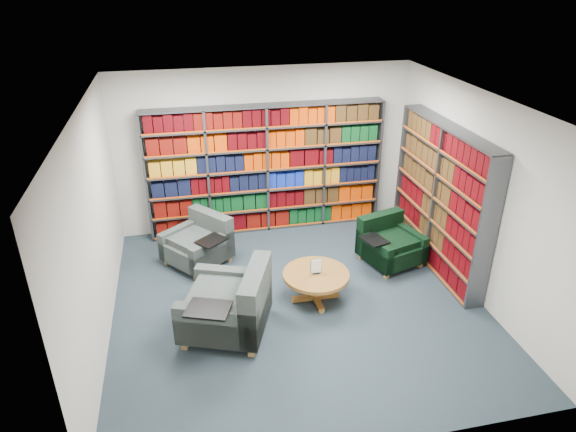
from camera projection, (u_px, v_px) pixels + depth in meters
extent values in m
cube|color=#1C272E|center=(297.00, 302.00, 7.20)|extent=(5.00, 5.00, 0.01)
cube|color=white|center=(299.00, 103.00, 5.95)|extent=(5.00, 5.00, 0.01)
cube|color=beige|center=(264.00, 150.00, 8.77)|extent=(5.00, 0.01, 2.80)
cube|color=beige|center=(365.00, 336.00, 4.38)|extent=(5.00, 0.01, 2.80)
cube|color=beige|center=(93.00, 231.00, 6.10)|extent=(0.01, 5.00, 2.80)
cube|color=beige|center=(475.00, 195.00, 7.05)|extent=(0.01, 5.00, 2.80)
cube|color=#47494F|center=(266.00, 169.00, 8.76)|extent=(4.00, 0.28, 2.20)
cube|color=silver|center=(265.00, 167.00, 8.87)|extent=(4.00, 0.02, 2.20)
cube|color=#D84C0A|center=(268.00, 172.00, 8.64)|extent=(4.00, 0.01, 2.20)
cube|color=#5B0A04|center=(267.00, 218.00, 9.17)|extent=(3.88, 0.21, 0.29)
cube|color=#5B0A04|center=(267.00, 199.00, 9.00)|extent=(3.88, 0.21, 0.29)
cube|color=black|center=(267.00, 180.00, 8.84)|extent=(3.88, 0.21, 0.29)
cube|color=#BA7B13|center=(266.00, 160.00, 8.68)|extent=(3.88, 0.21, 0.29)
cube|color=#5B0A04|center=(266.00, 139.00, 8.52)|extent=(3.88, 0.21, 0.29)
cube|color=#3F0105|center=(265.00, 117.00, 8.35)|extent=(3.88, 0.21, 0.29)
cube|color=#47494F|center=(440.00, 198.00, 7.68)|extent=(0.28, 2.50, 2.20)
cube|color=silver|center=(448.00, 198.00, 7.70)|extent=(0.02, 2.50, 2.20)
cube|color=#D84C0A|center=(432.00, 199.00, 7.65)|extent=(0.02, 2.50, 2.20)
cube|color=#35210C|center=(433.00, 252.00, 8.09)|extent=(0.21, 2.38, 0.29)
cube|color=#3F0105|center=(436.00, 231.00, 7.92)|extent=(0.21, 2.38, 0.29)
cube|color=#3F0105|center=(439.00, 210.00, 7.76)|extent=(0.21, 2.38, 0.29)
cube|color=#35210C|center=(442.00, 187.00, 7.60)|extent=(0.21, 2.38, 0.29)
cube|color=#35210C|center=(445.00, 164.00, 7.44)|extent=(0.21, 2.38, 0.29)
cube|color=#35210C|center=(449.00, 140.00, 7.28)|extent=(0.21, 2.38, 0.29)
cube|color=#012031|center=(197.00, 249.00, 8.02)|extent=(1.18, 1.18, 0.30)
cube|color=#012031|center=(212.00, 231.00, 8.17)|extent=(0.67, 0.77, 0.67)
cube|color=#012031|center=(182.00, 238.00, 8.19)|extent=(0.74, 0.63, 0.45)
cube|color=#012031|center=(213.00, 252.00, 7.79)|extent=(0.74, 0.63, 0.45)
cube|color=black|center=(211.00, 241.00, 7.62)|extent=(0.52, 0.50, 0.02)
cube|color=olive|center=(167.00, 262.00, 8.06)|extent=(0.09, 0.09, 0.09)
cube|color=olive|center=(196.00, 277.00, 7.67)|extent=(0.09, 0.09, 0.09)
cube|color=olive|center=(199.00, 245.00, 8.54)|extent=(0.09, 0.09, 0.09)
cube|color=olive|center=(229.00, 258.00, 8.15)|extent=(0.09, 0.09, 0.09)
cube|color=black|center=(391.00, 250.00, 8.03)|extent=(1.00, 1.00, 0.29)
cube|color=black|center=(379.00, 231.00, 8.20)|extent=(0.82, 0.40, 0.64)
cube|color=black|center=(374.00, 251.00, 7.86)|extent=(0.35, 0.80, 0.43)
cube|color=black|center=(408.00, 241.00, 8.15)|extent=(0.35, 0.80, 0.43)
cube|color=black|center=(374.00, 240.00, 7.70)|extent=(0.40, 0.46, 0.02)
cube|color=olive|center=(387.00, 275.00, 7.71)|extent=(0.08, 0.08, 0.09)
cube|color=olive|center=(420.00, 264.00, 8.00)|extent=(0.08, 0.08, 0.09)
cube|color=olive|center=(361.00, 256.00, 8.23)|extent=(0.08, 0.08, 0.09)
cube|color=olive|center=(393.00, 246.00, 8.52)|extent=(0.08, 0.08, 0.09)
cube|color=#012031|center=(226.00, 311.00, 6.51)|extent=(1.31, 1.31, 0.36)
cube|color=#012031|center=(256.00, 299.00, 6.36)|extent=(0.57, 1.03, 0.82)
cube|color=#012031|center=(234.00, 286.00, 6.85)|extent=(1.01, 0.51, 0.54)
cube|color=#012031|center=(216.00, 327.00, 6.09)|extent=(1.01, 0.51, 0.54)
cube|color=black|center=(208.00, 309.00, 5.91)|extent=(0.60, 0.54, 0.03)
cube|color=olive|center=(205.00, 304.00, 7.04)|extent=(0.10, 0.10, 0.11)
cube|color=olive|center=(185.00, 344.00, 6.30)|extent=(0.10, 0.10, 0.11)
cube|color=olive|center=(265.00, 310.00, 6.93)|extent=(0.10, 0.10, 0.11)
cube|color=olive|center=(252.00, 351.00, 6.19)|extent=(0.10, 0.10, 0.11)
cylinder|color=olive|center=(316.00, 275.00, 7.06)|extent=(0.92, 0.92, 0.05)
cylinder|color=olive|center=(316.00, 287.00, 7.15)|extent=(0.12, 0.12, 0.37)
cube|color=olive|center=(315.00, 297.00, 7.22)|extent=(0.67, 0.08, 0.06)
cube|color=olive|center=(315.00, 297.00, 7.22)|extent=(0.08, 0.67, 0.06)
cube|color=black|center=(316.00, 273.00, 7.05)|extent=(0.10, 0.05, 0.01)
cube|color=white|center=(316.00, 266.00, 7.00)|extent=(0.14, 0.01, 0.20)
cube|color=#145926|center=(316.00, 266.00, 7.01)|extent=(0.16, 0.00, 0.22)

